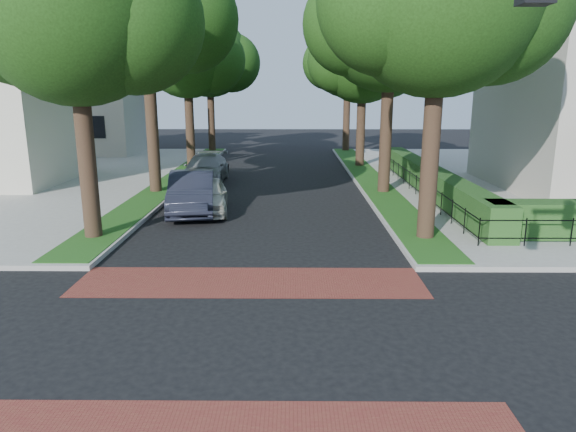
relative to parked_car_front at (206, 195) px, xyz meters
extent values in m
plane|color=black|center=(2.40, -11.14, -0.71)|extent=(120.00, 120.00, 0.00)
cube|color=maroon|center=(2.40, -7.94, -0.70)|extent=(9.00, 2.20, 0.01)
cube|color=#164213|center=(7.80, 7.96, -0.55)|extent=(1.60, 29.80, 0.02)
cube|color=#164213|center=(-3.00, 7.96, -0.55)|extent=(1.60, 29.80, 0.02)
cylinder|color=black|center=(7.90, -4.14, 3.12)|extent=(0.56, 0.56, 7.35)
sphere|color=#17320D|center=(9.61, -3.84, 6.60)|extent=(4.65, 4.65, 4.65)
sphere|color=#17320D|center=(6.35, -4.34, 6.70)|extent=(4.34, 4.34, 4.34)
cylinder|color=black|center=(7.90, 3.86, 3.29)|extent=(0.56, 0.56, 7.70)
sphere|color=#17320D|center=(7.90, 3.86, 7.36)|extent=(6.60, 6.60, 6.60)
sphere|color=#17320D|center=(9.72, 4.16, 6.96)|extent=(4.95, 4.95, 4.95)
sphere|color=#17320D|center=(6.25, 3.66, 7.06)|extent=(4.62, 4.62, 4.62)
sphere|color=#17320D|center=(8.00, 5.51, 7.86)|extent=(4.29, 4.29, 4.29)
cylinder|color=black|center=(7.90, 12.86, 2.77)|extent=(0.56, 0.56, 6.65)
sphere|color=#17320D|center=(7.90, 12.86, 6.28)|extent=(5.80, 5.80, 5.80)
sphere|color=#17320D|center=(9.50, 13.16, 5.88)|extent=(4.35, 4.35, 4.35)
sphere|color=#17320D|center=(6.45, 12.66, 5.98)|extent=(4.06, 4.06, 4.06)
sphere|color=#17320D|center=(8.00, 14.31, 6.78)|extent=(3.77, 3.77, 3.77)
cylinder|color=black|center=(7.90, 21.86, 2.94)|extent=(0.56, 0.56, 7.00)
sphere|color=#17320D|center=(7.90, 21.86, 6.64)|extent=(6.00, 6.00, 6.00)
sphere|color=#17320D|center=(9.55, 22.16, 6.24)|extent=(4.50, 4.50, 4.50)
sphere|color=#17320D|center=(6.40, 21.66, 6.34)|extent=(4.20, 4.20, 4.20)
sphere|color=#17320D|center=(8.00, 23.36, 7.14)|extent=(3.90, 3.90, 3.90)
cylinder|color=black|center=(-3.10, -4.14, 2.94)|extent=(0.56, 0.56, 7.00)
sphere|color=#17320D|center=(-3.10, -4.14, 6.64)|extent=(6.00, 6.00, 6.00)
sphere|color=#17320D|center=(-1.45, -3.84, 6.24)|extent=(4.50, 4.50, 4.50)
sphere|color=#17320D|center=(-4.60, -4.34, 6.34)|extent=(4.20, 4.20, 4.20)
cylinder|color=black|center=(-3.10, 3.86, 3.47)|extent=(0.56, 0.56, 8.05)
sphere|color=#17320D|center=(-3.10, 3.86, 7.72)|extent=(6.40, 6.40, 6.40)
sphere|color=#17320D|center=(-1.34, 4.16, 7.32)|extent=(4.80, 4.80, 4.80)
sphere|color=#17320D|center=(-4.70, 3.66, 7.42)|extent=(4.48, 4.48, 4.48)
sphere|color=#17320D|center=(-3.00, 5.46, 8.22)|extent=(4.16, 4.16, 4.16)
cylinder|color=black|center=(-3.10, 12.86, 2.87)|extent=(0.56, 0.56, 6.86)
sphere|color=#17320D|center=(-3.10, 12.86, 6.50)|extent=(5.60, 5.60, 5.60)
sphere|color=#17320D|center=(-1.56, 13.16, 6.10)|extent=(4.20, 4.20, 4.20)
sphere|color=#17320D|center=(-4.50, 12.66, 6.20)|extent=(3.92, 3.92, 3.92)
sphere|color=#17320D|center=(-3.00, 14.26, 7.00)|extent=(3.64, 3.64, 3.64)
cylinder|color=black|center=(-3.10, 21.86, 3.01)|extent=(0.56, 0.56, 7.14)
sphere|color=#17320D|center=(-3.10, 21.86, 6.78)|extent=(6.20, 6.20, 6.20)
sphere|color=#17320D|center=(-1.39, 22.16, 6.38)|extent=(4.65, 4.65, 4.65)
sphere|color=#17320D|center=(-4.65, 21.66, 6.48)|extent=(4.34, 4.34, 4.34)
sphere|color=#17320D|center=(-3.00, 23.41, 7.28)|extent=(4.03, 4.03, 4.03)
cube|color=#174319|center=(10.10, 3.86, 0.04)|extent=(1.00, 18.00, 1.20)
cube|color=maroon|center=(-10.40, 5.26, 7.76)|extent=(0.80, 0.80, 3.64)
cube|color=#BBB5A8|center=(-13.10, 20.86, 2.69)|extent=(9.00, 8.00, 6.50)
cube|color=maroon|center=(-10.40, 19.26, 7.76)|extent=(0.80, 0.80, 3.64)
imported|color=beige|center=(0.00, 0.00, 0.00)|extent=(2.17, 4.34, 1.42)
imported|color=#1F222F|center=(-0.60, 0.03, 0.12)|extent=(2.45, 5.23, 1.66)
imported|color=slate|center=(-1.20, 7.05, 0.05)|extent=(2.16, 5.27, 1.53)
camera|label=1|loc=(3.50, -20.51, 4.10)|focal=32.00mm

